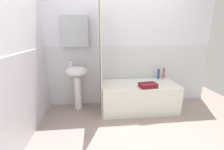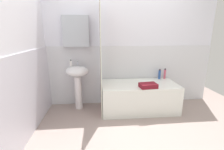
% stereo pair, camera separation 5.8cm
% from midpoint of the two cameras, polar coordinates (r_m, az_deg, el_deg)
% --- Properties ---
extents(ground_plane, '(4.80, 5.60, 0.04)m').
position_cam_midpoint_polar(ground_plane, '(2.49, 10.20, -21.59)').
color(ground_plane, gray).
extents(wall_back_tiled, '(3.60, 0.18, 2.40)m').
position_cam_midpoint_polar(wall_back_tiled, '(3.25, 4.27, 9.32)').
color(wall_back_tiled, white).
rests_on(wall_back_tiled, ground_plane).
extents(wall_left_tiled, '(0.07, 1.81, 2.40)m').
position_cam_midpoint_polar(wall_left_tiled, '(2.49, -28.53, 5.45)').
color(wall_left_tiled, white).
rests_on(wall_left_tiled, ground_plane).
extents(sink, '(0.44, 0.34, 0.85)m').
position_cam_midpoint_polar(sink, '(3.09, -11.71, -1.00)').
color(sink, white).
rests_on(sink, ground_plane).
extents(faucet, '(0.03, 0.12, 0.12)m').
position_cam_midpoint_polar(faucet, '(3.10, -11.82, 4.53)').
color(faucet, silver).
rests_on(faucet, sink).
extents(soap_dispenser, '(0.05, 0.05, 0.13)m').
position_cam_midpoint_polar(soap_dispenser, '(3.04, -14.00, 4.07)').
color(soap_dispenser, white).
rests_on(soap_dispenser, sink).
extents(bathtub, '(1.40, 0.70, 0.53)m').
position_cam_midpoint_polar(bathtub, '(3.13, 10.06, -7.60)').
color(bathtub, white).
rests_on(bathtub, ground_plane).
extents(shower_curtain, '(0.01, 0.70, 2.00)m').
position_cam_midpoint_polar(shower_curtain, '(2.83, -3.50, 5.69)').
color(shower_curtain, white).
rests_on(shower_curtain, ground_plane).
extents(shampoo_bottle, '(0.04, 0.04, 0.21)m').
position_cam_midpoint_polar(shampoo_bottle, '(3.46, 18.84, 0.35)').
color(shampoo_bottle, '#CE536C').
rests_on(shampoo_bottle, bathtub).
extents(conditioner_bottle, '(0.05, 0.05, 0.21)m').
position_cam_midpoint_polar(conditioner_bottle, '(3.41, 17.11, 0.21)').
color(conditioner_bottle, '#2B539E').
rests_on(conditioner_bottle, bathtub).
extents(towel_folded, '(0.31, 0.22, 0.08)m').
position_cam_midpoint_polar(towel_folded, '(2.83, 13.41, -3.69)').
color(towel_folded, maroon).
rests_on(towel_folded, bathtub).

